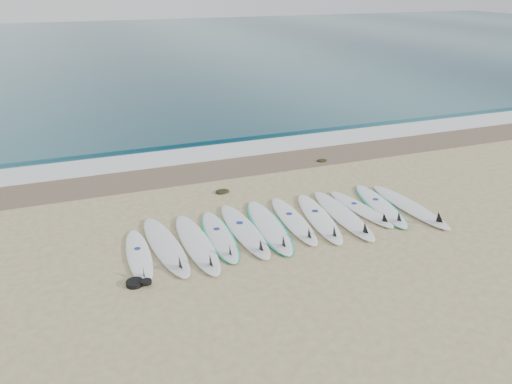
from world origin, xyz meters
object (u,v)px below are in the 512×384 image
object	(u,v)px
surfboard_11	(411,207)
leash_coil	(137,283)
surfboard_0	(139,257)
surfboard_6	(294,221)

from	to	relation	value
surfboard_11	leash_coil	distance (m)	6.78
surfboard_0	surfboard_6	world-z (taller)	surfboard_6
surfboard_6	surfboard_11	xyz separation A→B (m)	(2.97, -0.32, 0.00)
surfboard_0	surfboard_6	bearing A→B (deg)	7.15
surfboard_6	leash_coil	size ratio (longest dim) A/B	5.68
surfboard_0	leash_coil	xyz separation A→B (m)	(-0.17, -0.93, -0.00)
surfboard_0	surfboard_11	size ratio (longest dim) A/B	0.82
surfboard_0	surfboard_6	xyz separation A→B (m)	(3.57, 0.33, 0.01)
surfboard_0	leash_coil	bearing A→B (deg)	-98.79
surfboard_11	surfboard_6	bearing A→B (deg)	171.31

